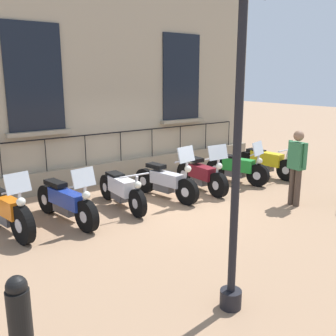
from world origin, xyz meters
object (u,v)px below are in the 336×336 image
bollard (20,325)px  motorcycle_white (122,190)px  lamppost (241,48)px  motorcycle_blue (66,203)px  motorcycle_silver (166,182)px  motorcycle_maroon (202,175)px  pedestrian_standing (297,164)px  motorcycle_yellow (265,162)px  motorcycle_orange (6,212)px  motorcycle_green (237,168)px

bollard → motorcycle_white: bearing=139.2°
lamppost → motorcycle_white: bearing=169.5°
motorcycle_blue → motorcycle_silver: (-0.06, 2.54, 0.01)m
motorcycle_maroon → lamppost: (4.13, -3.09, 2.80)m
motorcycle_silver → pedestrian_standing: pedestrian_standing is taller
motorcycle_white → pedestrian_standing: pedestrian_standing is taller
motorcycle_white → motorcycle_maroon: 2.31m
lamppost → motorcycle_blue: bearing=-172.2°
motorcycle_blue → motorcycle_white: size_ratio=1.02×
pedestrian_standing → motorcycle_yellow: bearing=143.9°
motorcycle_white → bollard: (3.78, -3.26, 0.12)m
bollard → motorcycle_silver: bearing=130.0°
motorcycle_maroon → bollard: bearing=-56.5°
bollard → pedestrian_standing: size_ratio=0.61×
motorcycle_yellow → pedestrian_standing: pedestrian_standing is taller
motorcycle_white → motorcycle_yellow: motorcycle_white is taller
motorcycle_silver → motorcycle_maroon: bearing=87.6°
motorcycle_white → lamppost: bearing=-10.5°
motorcycle_white → motorcycle_silver: bearing=87.9°
motorcycle_blue → motorcycle_maroon: 3.66m
motorcycle_silver → bollard: bearing=-50.0°
motorcycle_orange → lamppost: lamppost is taller
motorcycle_orange → motorcycle_yellow: 7.37m
motorcycle_silver → pedestrian_standing: size_ratio=1.17×
motorcycle_maroon → pedestrian_standing: (2.11, 0.99, 0.57)m
motorcycle_silver → lamppost: lamppost is taller
motorcycle_orange → motorcycle_white: motorcycle_orange is taller
motorcycle_blue → motorcycle_maroon: motorcycle_maroon is taller
motorcycle_orange → bollard: motorcycle_orange is taller
motorcycle_silver → motorcycle_white: bearing=-92.1°
motorcycle_white → lamppost: (4.22, -0.78, 2.80)m
motorcycle_blue → motorcycle_yellow: bearing=90.8°
motorcycle_silver → lamppost: bearing=-25.4°
motorcycle_silver → pedestrian_standing: (2.15, 2.10, 0.57)m
motorcycle_white → motorcycle_green: bearing=89.0°
motorcycle_green → motorcycle_maroon: bearing=-88.9°
lamppost → pedestrian_standing: lamppost is taller
motorcycle_yellow → bollard: bollard is taller
motorcycle_maroon → motorcycle_green: bearing=91.1°
motorcycle_green → motorcycle_orange: bearing=-90.3°
motorcycle_maroon → lamppost: bearing=-36.8°
motorcycle_blue → lamppost: bearing=7.8°
motorcycle_white → motorcycle_maroon: motorcycle_maroon is taller
motorcycle_silver → motorcycle_green: motorcycle_silver is taller
motorcycle_maroon → motorcycle_green: 1.34m
motorcycle_blue → motorcycle_yellow: 6.24m
motorcycle_orange → pedestrian_standing: (2.17, 5.79, 0.55)m
motorcycle_green → motorcycle_yellow: (-0.04, 1.24, 0.00)m
motorcycle_white → motorcycle_green: 3.65m
motorcycle_orange → lamppost: bearing=22.1°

